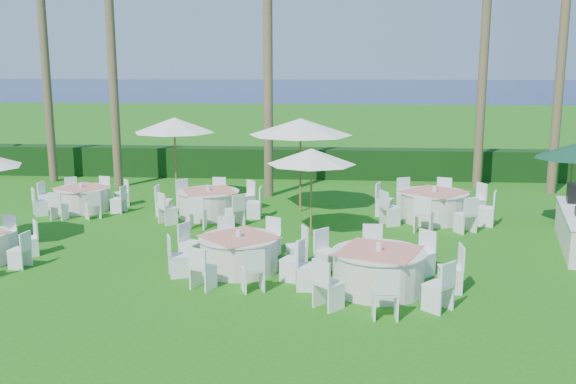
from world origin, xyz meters
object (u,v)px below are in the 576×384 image
Objects in this scene: umbrella_c at (174,125)px; umbrella_d at (301,127)px; banquet_table_f at (434,205)px; banquet_table_c at (378,269)px; umbrella_green at (573,151)px; banquet_table_b at (239,253)px; banquet_table_e at (209,203)px; umbrella_b at (311,156)px; banquet_table_d at (82,198)px.

umbrella_d reaches higher than umbrella_c.
umbrella_d reaches higher than banquet_table_f.
banquet_table_c is 1.39× the size of umbrella_green.
umbrella_d is (1.02, 5.96, 2.25)m from banquet_table_b.
banquet_table_e is at bearing 127.93° from banquet_table_c.
umbrella_b reaches higher than banquet_table_b.
umbrella_green is at bearing -4.61° from banquet_table_d.
umbrella_d reaches higher than umbrella_b.
umbrella_c is (-6.26, 8.15, 2.14)m from banquet_table_c.
umbrella_c reaches higher than umbrella_green.
umbrella_green reaches higher than banquet_table_b.
umbrella_c is 4.39m from umbrella_d.
umbrella_d reaches higher than banquet_table_d.
banquet_table_d is 0.91× the size of banquet_table_e.
umbrella_b is at bearing -150.91° from banquet_table_f.
umbrella_d is at bearing 106.06° from banquet_table_c.
banquet_table_b is 8.11m from banquet_table_d.
umbrella_b is at bearing 64.66° from banquet_table_b.
banquet_table_c is at bearing -52.07° from banquet_table_e.
banquet_table_e is at bearing -179.43° from banquet_table_f.
umbrella_b reaches higher than banquet_table_f.
banquet_table_d is at bearing 175.39° from umbrella_green.
banquet_table_f is at bearing -2.47° from banquet_table_d.
umbrella_green is at bearing -12.78° from umbrella_c.
banquet_table_f is 1.07× the size of umbrella_d.
banquet_table_f reaches higher than banquet_table_d.
banquet_table_f is at bearing 72.00° from banquet_table_c.
banquet_table_b is 0.96× the size of umbrella_d.
umbrella_green reaches higher than banquet_table_e.
banquet_table_f is (2.00, 6.16, 0.01)m from banquet_table_c.
banquet_table_b is at bearing -65.63° from umbrella_c.
banquet_table_d is 0.92× the size of umbrella_d.
banquet_table_c is 4.78m from umbrella_b.
umbrella_b is at bearing -31.00° from banquet_table_e.
banquet_table_f is 4.42m from umbrella_b.
umbrella_c is (-4.70, 3.97, 0.42)m from umbrella_b.
banquet_table_f is at bearing -13.55° from umbrella_c.
banquet_table_c is (3.04, -1.05, 0.03)m from banquet_table_b.
banquet_table_c is 7.72m from banquet_table_e.
umbrella_d reaches higher than umbrella_green.
banquet_table_d is 1.25× the size of umbrella_b.
banquet_table_b is 6.46m from umbrella_d.
umbrella_d is 1.32× the size of umbrella_green.
umbrella_c is (2.66, 1.52, 2.19)m from banquet_table_d.
umbrella_b is (-1.56, 4.17, 1.72)m from banquet_table_c.
umbrella_green is (14.53, -1.17, 1.82)m from banquet_table_d.
umbrella_green is (8.65, 4.41, 1.79)m from banquet_table_b.
banquet_table_b is 9.88m from umbrella_green.
banquet_table_e is 0.94× the size of banquet_table_f.
banquet_table_e is 1.14× the size of umbrella_c.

